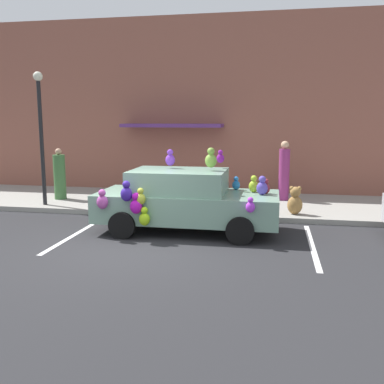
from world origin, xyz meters
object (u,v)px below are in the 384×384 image
Objects in this scene: street_lamp_post at (41,125)px; pedestrian_walking_past at (60,176)px; plush_covered_car at (185,200)px; teddy_bear_on_sidewalk at (295,201)px; pedestrian_near_shopfront at (284,172)px.

street_lamp_post reaches higher than pedestrian_walking_past.
plush_covered_car is 1.11× the size of street_lamp_post.
pedestrian_walking_past is at bearing 149.74° from plush_covered_car.
street_lamp_post is 1.96m from pedestrian_walking_past.
teddy_bear_on_sidewalk is at bearing 33.78° from plush_covered_car.
pedestrian_walking_past is at bearing 172.65° from teddy_bear_on_sidewalk.
plush_covered_car is at bearing -146.22° from teddy_bear_on_sidewalk.
pedestrian_walking_past is at bearing 89.57° from street_lamp_post.
street_lamp_post is at bearing 159.41° from plush_covered_car.
teddy_bear_on_sidewalk is at bearing -82.76° from pedestrian_near_shopfront.
plush_covered_car is at bearing -30.26° from pedestrian_walking_past.
street_lamp_post is (-4.83, 1.81, 1.80)m from plush_covered_car.
street_lamp_post is 2.39× the size of pedestrian_walking_past.
pedestrian_walking_past is (0.01, 1.00, -1.68)m from street_lamp_post.
pedestrian_walking_past is at bearing -170.83° from pedestrian_near_shopfront.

